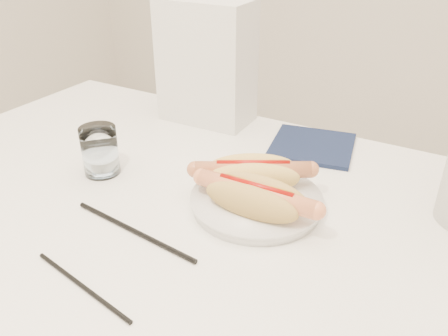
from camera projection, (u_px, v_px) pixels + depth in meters
The scene contains 9 objects.
table at pixel (183, 229), 0.81m from camera, with size 1.20×0.80×0.75m.
plate at pixel (256, 203), 0.76m from camera, with size 0.21×0.21×0.02m, color white.
hotdog_left at pixel (253, 174), 0.78m from camera, with size 0.18×0.14×0.05m.
hotdog_right at pixel (256, 197), 0.72m from camera, with size 0.20×0.08×0.05m.
water_glass at pixel (100, 151), 0.85m from camera, with size 0.07×0.07×0.09m, color white.
chopstick_near at pixel (134, 231), 0.70m from camera, with size 0.01×0.01×0.24m, color black.
chopstick_far at pixel (82, 286), 0.60m from camera, with size 0.01×0.01×0.19m, color black.
napkin_box at pixel (207, 62), 1.03m from camera, with size 0.20×0.11×0.27m, color silver.
navy_napkin at pixel (312, 146), 0.96m from camera, with size 0.16×0.16×0.01m, color #111A37.
Camera 1 is at (0.39, -0.54, 1.18)m, focal length 37.21 mm.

